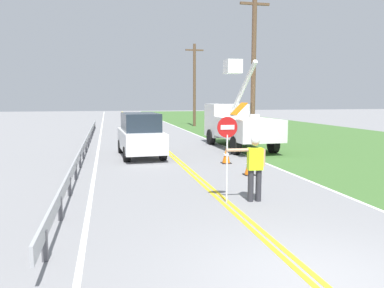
% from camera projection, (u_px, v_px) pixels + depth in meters
% --- Properties ---
extents(ground_plane, '(160.00, 160.00, 0.00)m').
position_uv_depth(ground_plane, '(316.00, 282.00, 5.89)').
color(ground_plane, gray).
extents(grass_verge_right, '(16.00, 110.00, 0.01)m').
position_uv_depth(grass_verge_right, '(314.00, 137.00, 27.78)').
color(grass_verge_right, '#3D662D').
rests_on(grass_verge_right, ground).
extents(centerline_yellow_left, '(0.11, 110.00, 0.01)m').
position_uv_depth(centerline_yellow_left, '(154.00, 141.00, 25.25)').
color(centerline_yellow_left, yellow).
rests_on(centerline_yellow_left, ground).
extents(centerline_yellow_right, '(0.11, 110.00, 0.01)m').
position_uv_depth(centerline_yellow_right, '(157.00, 141.00, 25.29)').
color(centerline_yellow_right, yellow).
rests_on(centerline_yellow_right, ground).
extents(edge_line_right, '(0.12, 110.00, 0.01)m').
position_uv_depth(edge_line_right, '(208.00, 139.00, 26.05)').
color(edge_line_right, silver).
rests_on(edge_line_right, ground).
extents(edge_line_left, '(0.12, 110.00, 0.01)m').
position_uv_depth(edge_line_left, '(99.00, 142.00, 24.49)').
color(edge_line_left, silver).
rests_on(edge_line_left, ground).
extents(flagger_worker, '(1.08, 0.28, 1.83)m').
position_uv_depth(flagger_worker, '(255.00, 164.00, 10.38)').
color(flagger_worker, '#2D2D33').
rests_on(flagger_worker, ground).
extents(stop_sign_paddle, '(0.56, 0.04, 2.33)m').
position_uv_depth(stop_sign_paddle, '(227.00, 140.00, 10.20)').
color(stop_sign_paddle, silver).
rests_on(stop_sign_paddle, ground).
extents(utility_bucket_truck, '(2.67, 6.86, 5.04)m').
position_uv_depth(utility_bucket_truck, '(237.00, 123.00, 21.72)').
color(utility_bucket_truck, white).
rests_on(utility_bucket_truck, ground).
extents(oncoming_suv_nearest, '(2.09, 4.68, 2.10)m').
position_uv_depth(oncoming_suv_nearest, '(140.00, 135.00, 18.43)').
color(oncoming_suv_nearest, silver).
rests_on(oncoming_suv_nearest, ground).
extents(utility_pole_near, '(1.80, 0.28, 8.89)m').
position_uv_depth(utility_pole_near, '(254.00, 67.00, 22.69)').
color(utility_pole_near, brown).
rests_on(utility_pole_near, ground).
extents(utility_pole_mid, '(1.80, 0.28, 8.11)m').
position_uv_depth(utility_pole_mid, '(194.00, 84.00, 37.93)').
color(utility_pole_mid, brown).
rests_on(utility_pole_mid, ground).
extents(traffic_cone_lead, '(0.40, 0.40, 0.70)m').
position_uv_depth(traffic_cone_lead, '(249.00, 166.00, 14.03)').
color(traffic_cone_lead, orange).
rests_on(traffic_cone_lead, ground).
extents(traffic_cone_mid, '(0.40, 0.40, 0.70)m').
position_uv_depth(traffic_cone_mid, '(226.00, 156.00, 16.55)').
color(traffic_cone_mid, orange).
rests_on(traffic_cone_mid, ground).
extents(guardrail_left_shoulder, '(0.10, 32.00, 0.71)m').
position_uv_depth(guardrail_left_shoulder, '(87.00, 140.00, 20.98)').
color(guardrail_left_shoulder, '#9EA0A3').
rests_on(guardrail_left_shoulder, ground).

